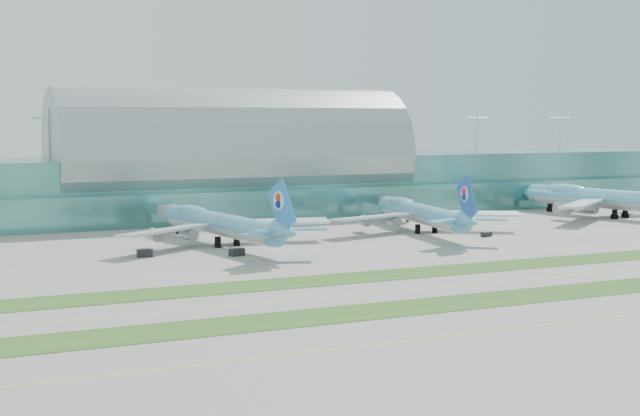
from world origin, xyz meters
name	(u,v)px	position (x,y,z in m)	size (l,w,h in m)	color
ground	(426,274)	(0.00, 0.00, 0.00)	(700.00, 700.00, 0.00)	gray
terminal	(232,173)	(0.01, 128.79, 14.23)	(340.00, 69.10, 36.00)	#3D7A75
grass_strip_near	(505,298)	(0.00, -28.00, 0.04)	(420.00, 12.00, 0.08)	#2D591E
grass_strip_far	(421,272)	(0.00, 2.00, 0.04)	(420.00, 12.00, 0.08)	#2D591E
taxiline_a	(578,321)	(0.00, -48.00, 0.01)	(420.00, 0.35, 0.01)	yellow
taxiline_b	(463,285)	(0.00, -14.00, 0.01)	(420.00, 0.35, 0.01)	yellow
taxiline_c	(386,262)	(0.00, 18.00, 0.01)	(420.00, 0.35, 0.01)	yellow
taxiline_d	(344,249)	(0.00, 40.00, 0.01)	(420.00, 0.35, 0.01)	yellow
airliner_b	(220,222)	(-26.44, 59.73, 5.87)	(59.97, 68.85, 19.04)	#5CA3CC
airliner_c	(421,212)	(35.29, 62.01, 5.66)	(58.28, 66.59, 18.34)	#5EACCF
airliner_d	(609,198)	(111.80, 69.47, 6.51)	(65.41, 75.54, 21.09)	#69C3E9
gse_c	(145,253)	(-49.07, 47.30, 0.87)	(3.60, 1.93, 1.73)	black
gse_d	(237,252)	(-28.50, 40.10, 0.90)	(3.46, 2.10, 1.81)	black
gse_e	(457,231)	(43.32, 55.51, 0.65)	(3.38, 1.81, 1.30)	orange
gse_f	(486,234)	(46.53, 45.23, 0.67)	(3.26, 1.61, 1.33)	black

